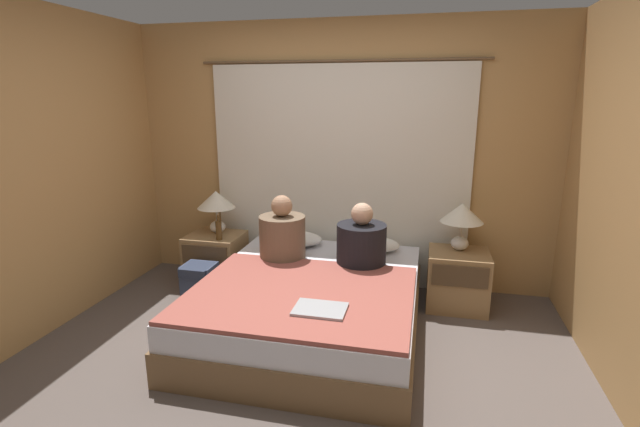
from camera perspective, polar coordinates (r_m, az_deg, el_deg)
ground_plane at (r=3.32m, az=-3.83°, el=-19.00°), size 16.00×16.00×0.00m
wall_back at (r=4.49m, az=2.38°, el=7.05°), size 4.13×0.06×2.50m
wall_left at (r=3.94m, az=-33.83°, el=3.57°), size 0.06×3.53×2.50m
curtain_panel at (r=4.46m, az=2.21°, el=4.58°), size 2.67×0.02×2.14m
bed at (r=3.73m, az=-1.07°, el=-11.14°), size 1.64×2.00×0.43m
nightstand_left at (r=4.70m, az=-12.67°, el=-5.49°), size 0.51×0.47×0.51m
nightstand_right at (r=4.27m, az=16.56°, el=-7.79°), size 0.51×0.47×0.51m
lamp_left at (r=4.61m, az=-12.65°, el=1.34°), size 0.37×0.37×0.42m
lamp_right at (r=4.17m, az=17.05°, el=-0.30°), size 0.37×0.37×0.42m
pillow_left at (r=4.43m, az=-3.13°, el=-3.10°), size 0.53×0.35×0.12m
pillow_right at (r=4.29m, az=6.21°, el=-3.75°), size 0.53×0.35×0.12m
blanket_on_bed at (r=3.36m, az=-2.42°, el=-9.77°), size 1.58×1.31×0.03m
person_left_in_bed at (r=4.01m, az=-4.65°, el=-2.64°), size 0.40×0.40×0.57m
person_right_in_bed at (r=3.87m, az=5.12°, el=-3.55°), size 0.41×0.41×0.54m
beer_bottle_on_left_stand at (r=4.43m, az=-12.36°, el=-1.97°), size 0.06×0.06×0.24m
laptop_on_bed at (r=3.07m, az=0.01°, el=-11.69°), size 0.34×0.25×0.02m
backpack_on_floor at (r=4.35m, az=-14.60°, el=-8.01°), size 0.28×0.27×0.35m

